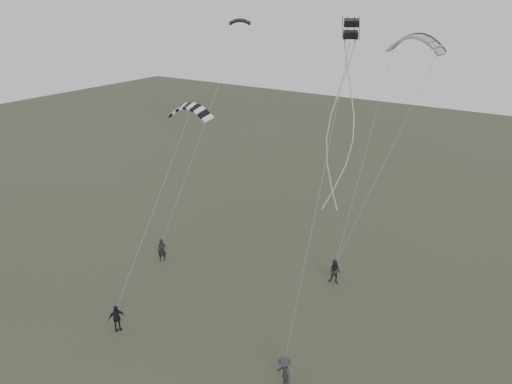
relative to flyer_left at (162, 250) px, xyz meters
The scene contains 9 objects.
ground 8.40m from the flyer_left, 35.77° to the right, with size 140.00×140.00×0.00m, color #3A412D.
flyer_left is the anchor object (origin of this frame).
flyer_right 12.42m from the flyer_left, 19.24° to the left, with size 0.82×0.64×1.69m, color #26262A.
flyer_center 8.19m from the flyer_left, 64.88° to the right, with size 0.94×0.39×1.60m, color black.
flyer_far 15.09m from the flyer_left, 23.87° to the right, with size 1.18×0.68×1.82m, color #2C2C32.
kite_dark_small 17.42m from the flyer_left, 78.85° to the left, with size 1.53×0.46×0.51m, color black, non-canonical shape.
kite_pale_large 22.38m from the flyer_left, 35.81° to the left, with size 3.76×0.85×1.56m, color #96989A, non-canonical shape.
kite_striped 10.56m from the flyer_left, 60.04° to the left, with size 3.28×0.82×1.26m, color black, non-canonical shape.
kite_box 22.25m from the flyer_left, 14.03° to the right, with size 0.56×0.56×0.68m, color black, non-canonical shape.
Camera 1 is at (16.48, -18.00, 17.96)m, focal length 35.00 mm.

